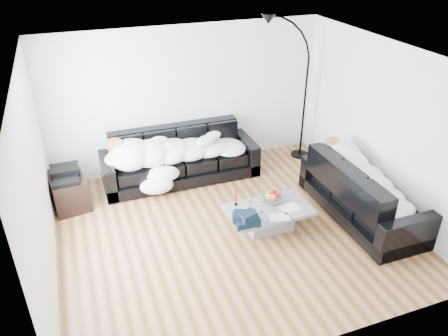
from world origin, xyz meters
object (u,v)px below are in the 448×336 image
object	(u,v)px
candle_left	(236,198)
shoes	(280,210)
sleeper_right	(365,179)
wine_glass_a	(250,202)
floor_lamp	(305,97)
av_cabinet	(69,191)
stereo	(65,173)
sleeper_back	(180,147)
sofa_right	(363,190)
wine_glass_b	(251,208)
coffee_table	(269,218)
wine_glass_c	(261,207)
sofa_back	(180,156)
fruit_bowl	(272,196)
candle_right	(236,197)

from	to	relation	value
candle_left	shoes	world-z (taller)	candle_left
sleeper_right	shoes	xyz separation A→B (m)	(-1.16, 0.48, -0.60)
wine_glass_a	floor_lamp	size ratio (longest dim) A/B	0.07
shoes	av_cabinet	distance (m)	3.42
av_cabinet	floor_lamp	world-z (taller)	floor_lamp
stereo	floor_lamp	xyz separation A→B (m)	(4.39, 0.27, 0.62)
sleeper_back	stereo	distance (m)	1.94
sofa_right	candle_left	distance (m)	1.98
wine_glass_b	stereo	xyz separation A→B (m)	(-2.47, 1.70, 0.15)
coffee_table	wine_glass_c	bearing A→B (deg)	-165.03
sofa_back	floor_lamp	world-z (taller)	floor_lamp
wine_glass_b	fruit_bowl	bearing A→B (deg)	21.19
floor_lamp	candle_right	bearing A→B (deg)	-127.17
wine_glass_a	candle_right	distance (m)	0.22
sleeper_right	shoes	bearing A→B (deg)	67.50
fruit_bowl	shoes	size ratio (longest dim) A/B	0.61
wine_glass_c	fruit_bowl	bearing A→B (deg)	35.98
fruit_bowl	wine_glass_c	bearing A→B (deg)	-144.02
candle_right	sleeper_back	bearing A→B (deg)	104.62
wine_glass_b	floor_lamp	size ratio (longest dim) A/B	0.07
sofa_right	coffee_table	distance (m)	1.54
wine_glass_a	shoes	world-z (taller)	wine_glass_a
shoes	floor_lamp	xyz separation A→B (m)	(1.28, 1.66, 1.16)
fruit_bowl	av_cabinet	distance (m)	3.28
sofa_right	sofa_back	bearing A→B (deg)	48.23
sleeper_back	sofa_back	bearing A→B (deg)	90.00
sleeper_right	stereo	bearing A→B (deg)	66.32
candle_right	floor_lamp	size ratio (longest dim) A/B	0.10
candle_left	wine_glass_b	bearing A→B (deg)	-63.82
av_cabinet	sofa_back	bearing A→B (deg)	-2.02
wine_glass_b	wine_glass_c	bearing A→B (deg)	-14.07
wine_glass_a	wine_glass_c	bearing A→B (deg)	-59.60
wine_glass_a	av_cabinet	world-z (taller)	wine_glass_a
sofa_back	floor_lamp	distance (m)	2.58
sleeper_back	sleeper_right	xyz separation A→B (m)	(2.35, -2.05, 0.00)
sofa_back	sleeper_right	distance (m)	3.15
sofa_back	candle_right	world-z (taller)	sofa_back
sleeper_back	wine_glass_c	distance (m)	2.04
coffee_table	shoes	xyz separation A→B (m)	(0.34, 0.30, -0.12)
wine_glass_a	sleeper_right	bearing A→B (deg)	-10.17
sofa_right	candle_left	world-z (taller)	sofa_right
wine_glass_b	candle_right	xyz separation A→B (m)	(-0.12, 0.27, 0.04)
sleeper_back	sleeper_right	size ratio (longest dim) A/B	1.21
sleeper_back	floor_lamp	world-z (taller)	floor_lamp
sofa_right	wine_glass_b	bearing A→B (deg)	84.44
sofa_back	fruit_bowl	distance (m)	2.00
sofa_right	wine_glass_c	distance (m)	1.67
fruit_bowl	sofa_back	bearing A→B (deg)	118.72
sleeper_right	candle_right	world-z (taller)	sleeper_right
wine_glass_b	shoes	xyz separation A→B (m)	(0.64, 0.31, -0.39)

